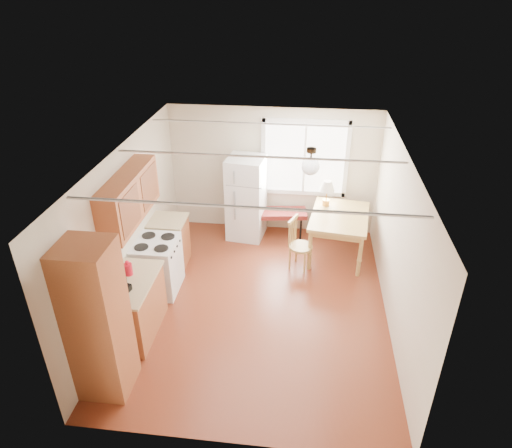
% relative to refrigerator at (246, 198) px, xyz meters
% --- Properties ---
extents(room_shell, '(4.60, 5.60, 2.62)m').
position_rel_refrigerator_xyz_m(room_shell, '(0.48, -2.12, 0.43)').
color(room_shell, '#511D10').
rests_on(room_shell, ground).
extents(kitchen_run, '(0.65, 3.40, 2.20)m').
position_rel_refrigerator_xyz_m(kitchen_run, '(-1.24, -2.75, 0.02)').
color(kitchen_run, brown).
rests_on(kitchen_run, ground).
extents(window_unit, '(1.64, 0.05, 1.51)m').
position_rel_refrigerator_xyz_m(window_unit, '(1.08, 0.35, 0.73)').
color(window_unit, white).
rests_on(window_unit, room_shell).
extents(pendant_light, '(0.26, 0.26, 0.40)m').
position_rel_refrigerator_xyz_m(pendant_light, '(1.18, -1.72, 1.41)').
color(pendant_light, black).
rests_on(pendant_light, room_shell).
extents(refrigerator, '(0.76, 0.76, 1.64)m').
position_rel_refrigerator_xyz_m(refrigerator, '(0.00, 0.00, 0.00)').
color(refrigerator, silver).
rests_on(refrigerator, ground).
extents(bench, '(1.24, 0.59, 0.55)m').
position_rel_refrigerator_xyz_m(bench, '(0.58, 0.04, -0.33)').
color(bench, maroon).
rests_on(bench, ground).
extents(dining_table, '(1.16, 1.45, 0.83)m').
position_rel_refrigerator_xyz_m(dining_table, '(1.76, -0.52, -0.09)').
color(dining_table, '#A07D3D').
rests_on(dining_table, ground).
extents(chair, '(0.46, 0.46, 0.94)m').
position_rel_refrigerator_xyz_m(chair, '(1.02, -0.99, -0.28)').
color(chair, '#A07D3D').
rests_on(chair, ground).
extents(table_lamp, '(0.28, 0.28, 0.49)m').
position_rel_refrigerator_xyz_m(table_lamp, '(1.52, -0.15, 0.36)').
color(table_lamp, '#BE873C').
rests_on(table_lamp, dining_table).
extents(coffee_maker, '(0.25, 0.29, 0.40)m').
position_rel_refrigerator_xyz_m(coffee_maker, '(-1.24, -3.25, 0.22)').
color(coffee_maker, black).
rests_on(coffee_maker, kitchen_run).
extents(kettle, '(0.12, 0.12, 0.23)m').
position_rel_refrigerator_xyz_m(kettle, '(-1.29, -2.81, 0.17)').
color(kettle, red).
rests_on(kettle, kitchen_run).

